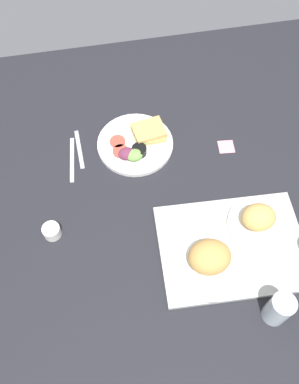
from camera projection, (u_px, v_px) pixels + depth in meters
The scene contains 10 objects.
ground_plane at pixel (154, 192), 139.88cm from camera, with size 190.00×150.00×3.00cm, color black.
serving_tray at pixel (232, 247), 127.17cm from camera, with size 45.00×33.00×1.60cm, color #B2B2AD.
bread_plate_near at pixel (259, 221), 127.38cm from camera, with size 19.93×19.93×8.67cm.
bread_plate_far at pixel (208, 260), 119.96cm from camera, with size 21.89×21.89×10.06cm.
plate_with_salad at pixel (137, 143), 146.29cm from camera, with size 27.16×27.16×5.40cm.
drinking_glass at pixel (279, 309), 112.15cm from camera, with size 6.68×6.68×12.31cm, color silver.
espresso_cup at pixel (52, 231), 128.56cm from camera, with size 5.60×5.60×4.00cm, color silver.
fork at pixel (79, 149), 146.84cm from camera, with size 17.00×1.40×0.50cm, color #B7B7BC.
knife at pixel (72, 159), 144.57cm from camera, with size 19.00×1.40×0.50cm, color #B7B7BC.
sticky_note at pixel (226, 147), 147.61cm from camera, with size 5.60×5.60×0.12cm, color pink.
Camera 1 is at (14.67, 69.31, 119.12)cm, focal length 38.39 mm.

